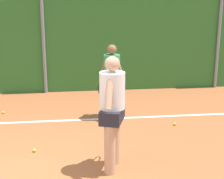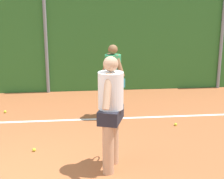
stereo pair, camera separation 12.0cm
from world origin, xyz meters
name	(u,v)px [view 1 (the left image)]	position (x,y,z in m)	size (l,w,h in m)	color
ground_plane	(33,144)	(0.00, 1.67, 0.00)	(28.85, 28.85, 0.00)	#A85B33
hedge_fence_backdrop	(44,45)	(0.00, 5.70, 1.44)	(18.75, 0.25, 2.88)	#33702D
fence_post_center	(43,40)	(0.00, 5.52, 1.60)	(0.10, 0.10, 3.19)	gray
fence_post_right	(219,38)	(5.41, 5.52, 1.60)	(0.10, 0.10, 3.19)	gray
court_baseline_paint	(39,121)	(0.00, 2.96, 0.00)	(13.70, 0.10, 0.01)	white
player_foreground_near	(112,108)	(1.43, 0.54, 1.07)	(0.49, 0.84, 1.91)	tan
player_midcourt	(112,78)	(1.73, 3.05, 0.99)	(0.60, 0.63, 1.76)	#8C603D
tennis_ball_2	(175,124)	(3.08, 2.34, 0.03)	(0.07, 0.07, 0.07)	#CCDB33
tennis_ball_3	(34,150)	(0.05, 1.32, 0.03)	(0.07, 0.07, 0.07)	#CCDB33
tennis_ball_4	(3,112)	(-0.93, 3.65, 0.03)	(0.07, 0.07, 0.07)	#CCDB33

